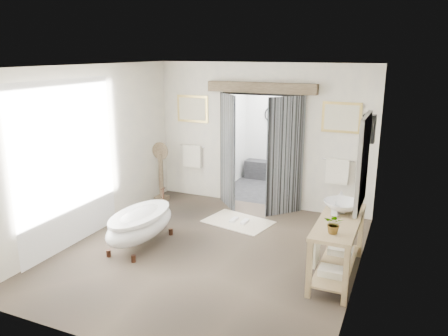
{
  "coord_description": "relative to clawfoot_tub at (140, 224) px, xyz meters",
  "views": [
    {
      "loc": [
        2.77,
        -5.74,
        3.12
      ],
      "look_at": [
        0.0,
        0.6,
        1.25
      ],
      "focal_mm": 35.0,
      "sensor_mm": 36.0,
      "label": 1
    }
  ],
  "objects": [
    {
      "name": "ground_plane",
      "position": [
        1.15,
        0.2,
        -0.38
      ],
      "size": [
        5.0,
        5.0,
        0.0
      ],
      "primitive_type": "plane",
      "color": "brown"
    },
    {
      "name": "room_shell",
      "position": [
        1.11,
        0.07,
        1.48
      ],
      "size": [
        4.52,
        5.02,
        2.91
      ],
      "color": "beige",
      "rests_on": "ground_plane"
    },
    {
      "name": "shower_room",
      "position": [
        1.15,
        4.19,
        0.53
      ],
      "size": [
        2.22,
        2.01,
        2.51
      ],
      "color": "black",
      "rests_on": "ground_plane"
    },
    {
      "name": "back_wall_dressing",
      "position": [
        1.15,
        2.51,
        1.19
      ],
      "size": [
        3.82,
        0.71,
        2.52
      ],
      "color": "black",
      "rests_on": "ground_plane"
    },
    {
      "name": "clawfoot_tub",
      "position": [
        0.0,
        0.0,
        0.0
      ],
      "size": [
        0.71,
        1.58,
        0.77
      ],
      "color": "#3A2115",
      "rests_on": "ground_plane"
    },
    {
      "name": "vanity",
      "position": [
        3.1,
        0.26,
        0.13
      ],
      "size": [
        0.57,
        1.6,
        0.85
      ],
      "color": "tan",
      "rests_on": "ground_plane"
    },
    {
      "name": "pedestal_mirror",
      "position": [
        -0.87,
        2.07,
        0.17
      ],
      "size": [
        0.38,
        0.24,
        1.27
      ],
      "color": "brown",
      "rests_on": "ground_plane"
    },
    {
      "name": "rug",
      "position": [
        1.1,
        1.57,
        -0.37
      ],
      "size": [
        1.34,
        1.03,
        0.01
      ],
      "primitive_type": "cube",
      "rotation": [
        0.0,
        0.0,
        -0.21
      ],
      "color": "beige",
      "rests_on": "ground_plane"
    },
    {
      "name": "slippers",
      "position": [
        1.13,
        1.55,
        -0.34
      ],
      "size": [
        0.32,
        0.24,
        0.05
      ],
      "color": "silver",
      "rests_on": "rug"
    },
    {
      "name": "basin",
      "position": [
        3.1,
        0.55,
        0.56
      ],
      "size": [
        0.68,
        0.68,
        0.18
      ],
      "primitive_type": "imported",
      "rotation": [
        0.0,
        0.0,
        0.37
      ],
      "color": "white",
      "rests_on": "vanity"
    },
    {
      "name": "plant",
      "position": [
        3.13,
        -0.23,
        0.6
      ],
      "size": [
        0.26,
        0.23,
        0.27
      ],
      "primitive_type": "imported",
      "rotation": [
        0.0,
        0.0,
        -0.09
      ],
      "color": "gray",
      "rests_on": "vanity"
    },
    {
      "name": "soap_bottle_a",
      "position": [
        3.04,
        0.42,
        0.58
      ],
      "size": [
        0.11,
        0.12,
        0.21
      ],
      "primitive_type": "imported",
      "rotation": [
        0.0,
        0.0,
        -0.22
      ],
      "color": "gray",
      "rests_on": "vanity"
    },
    {
      "name": "soap_bottle_b",
      "position": [
        3.02,
        1.0,
        0.57
      ],
      "size": [
        0.19,
        0.19,
        0.19
      ],
      "primitive_type": "imported",
      "rotation": [
        0.0,
        0.0,
        -0.38
      ],
      "color": "gray",
      "rests_on": "vanity"
    }
  ]
}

